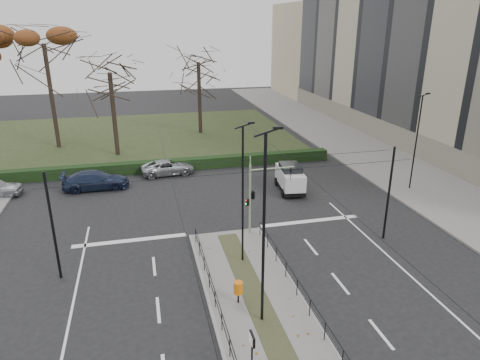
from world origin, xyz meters
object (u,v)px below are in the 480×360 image
at_px(streetlamp_median_near, 264,230).
at_px(streetlamp_sidewalk, 416,142).
at_px(info_panel, 252,344).
at_px(parked_car_fourth, 168,167).
at_px(rust_tree, 44,44).
at_px(streetlamp_median_far, 243,194).
at_px(bare_tree_center, 199,68).
at_px(bare_tree_near, 110,79).
at_px(traffic_light, 254,193).
at_px(white_van, 290,177).
at_px(parked_car_third, 96,180).
at_px(litter_bin, 238,288).

xyz_separation_m(streetlamp_median_near, streetlamp_sidewalk, (16.38, 13.08, -0.62)).
distance_m(info_panel, parked_car_fourth, 24.83).
bearing_deg(rust_tree, streetlamp_median_near, -67.88).
relative_size(streetlamp_median_far, rust_tree, 0.56).
bearing_deg(parked_car_fourth, streetlamp_sidewalk, -119.31).
relative_size(info_panel, streetlamp_median_far, 0.26).
relative_size(parked_car_fourth, bare_tree_center, 0.42).
relative_size(bare_tree_center, bare_tree_near, 1.02).
distance_m(traffic_light, streetlamp_median_far, 3.83).
distance_m(streetlamp_sidewalk, white_van, 10.28).
relative_size(traffic_light, white_van, 1.10).
height_order(parked_car_third, parked_car_fourth, parked_car_third).
height_order(streetlamp_median_near, parked_car_third, streetlamp_median_near).
bearing_deg(bare_tree_near, info_panel, -79.78).
height_order(streetlamp_sidewalk, bare_tree_center, bare_tree_center).
bearing_deg(parked_car_fourth, streetlamp_median_near, -178.52).
distance_m(litter_bin, streetlamp_median_near, 4.08).
bearing_deg(streetlamp_median_near, streetlamp_median_far, 85.82).
distance_m(parked_car_third, parked_car_fourth, 6.44).
bearing_deg(streetlamp_median_near, bare_tree_center, 85.91).
bearing_deg(parked_car_third, litter_bin, -156.59).
xyz_separation_m(streetlamp_sidewalk, bare_tree_near, (-23.51, 15.61, 3.68)).
distance_m(white_van, bare_tree_center, 22.35).
height_order(traffic_light, bare_tree_center, bare_tree_center).
bearing_deg(streetlamp_median_far, bare_tree_center, 85.92).
relative_size(litter_bin, streetlamp_sidewalk, 0.15).
distance_m(parked_car_fourth, bare_tree_center, 17.05).
xyz_separation_m(streetlamp_median_near, rust_tree, (-13.47, 33.14, 6.21)).
height_order(info_panel, parked_car_third, info_panel).
height_order(streetlamp_median_far, parked_car_third, streetlamp_median_far).
relative_size(info_panel, bare_tree_center, 0.19).
xyz_separation_m(info_panel, parked_car_third, (-7.21, 22.51, -1.01)).
xyz_separation_m(litter_bin, rust_tree, (-12.70, 31.66, 9.93)).
height_order(parked_car_fourth, rust_tree, rust_tree).
distance_m(streetlamp_sidewalk, parked_car_fourth, 21.00).
bearing_deg(bare_tree_center, parked_car_third, -123.57).
distance_m(info_panel, bare_tree_near, 33.00).
height_order(info_panel, bare_tree_near, bare_tree_near).
relative_size(streetlamp_median_near, rust_tree, 0.63).
bearing_deg(litter_bin, streetlamp_median_far, 72.95).
relative_size(streetlamp_sidewalk, white_van, 1.85).
bearing_deg(streetlamp_median_far, streetlamp_median_near, -94.18).
bearing_deg(rust_tree, bare_tree_near, -35.07).
height_order(streetlamp_sidewalk, parked_car_fourth, streetlamp_sidewalk).
height_order(bare_tree_center, bare_tree_near, bare_tree_center).
height_order(info_panel, streetlamp_median_near, streetlamp_median_near).
height_order(streetlamp_median_near, streetlamp_sidewalk, streetlamp_median_near).
height_order(traffic_light, parked_car_third, traffic_light).
xyz_separation_m(litter_bin, parked_car_fourth, (-1.78, 20.04, -0.30)).
bearing_deg(info_panel, traffic_light, 74.44).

